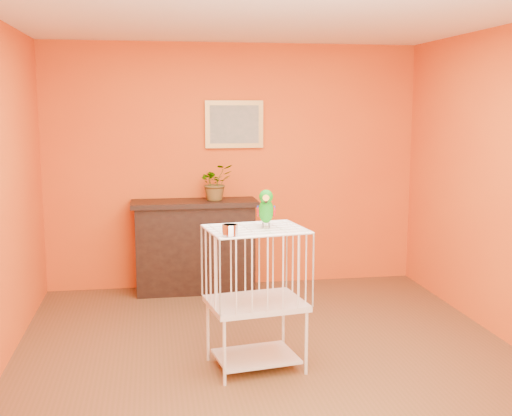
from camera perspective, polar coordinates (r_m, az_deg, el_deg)
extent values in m
plane|color=brown|center=(5.05, 1.48, -13.56)|extent=(4.50, 4.50, 0.00)
plane|color=#DF5715|center=(6.92, -1.96, 3.72)|extent=(4.00, 0.00, 4.00)
plane|color=#DF5715|center=(2.57, 11.04, -5.60)|extent=(4.00, 0.00, 4.00)
plane|color=white|center=(4.71, 1.61, 17.08)|extent=(4.50, 4.50, 0.00)
cube|color=black|center=(6.78, -5.44, -3.61)|extent=(1.22, 0.41, 0.92)
cube|color=black|center=(6.70, -5.50, 0.44)|extent=(1.31, 0.47, 0.05)
cube|color=black|center=(6.61, -5.33, -3.96)|extent=(0.86, 0.02, 0.46)
cube|color=brown|center=(6.75, -7.56, -4.61)|extent=(0.05, 0.18, 0.29)
cube|color=#304723|center=(6.75, -6.87, -4.59)|extent=(0.05, 0.18, 0.29)
cube|color=brown|center=(6.75, -6.09, -4.57)|extent=(0.05, 0.18, 0.29)
cube|color=#304723|center=(6.76, -5.22, -4.54)|extent=(0.05, 0.18, 0.29)
cube|color=brown|center=(6.77, -4.36, -4.52)|extent=(0.05, 0.18, 0.29)
imported|color=#26722D|center=(6.74, -3.66, 2.00)|extent=(0.45, 0.47, 0.29)
cube|color=#BB8E43|center=(6.86, -1.95, 7.45)|extent=(0.62, 0.03, 0.50)
cube|color=gray|center=(6.84, -1.93, 7.44)|extent=(0.52, 0.01, 0.40)
cube|color=white|center=(4.94, -0.02, -13.04)|extent=(0.65, 0.53, 0.02)
cube|color=white|center=(4.80, -0.02, -8.48)|extent=(0.76, 0.63, 0.04)
cube|color=white|center=(4.66, -0.02, -1.90)|extent=(0.76, 0.63, 0.01)
cylinder|color=white|center=(4.59, -2.82, -12.77)|extent=(0.03, 0.03, 0.48)
cylinder|color=white|center=(4.78, 4.50, -11.88)|extent=(0.03, 0.03, 0.48)
cylinder|color=white|center=(5.02, -4.30, -10.83)|extent=(0.03, 0.03, 0.48)
cylinder|color=white|center=(5.19, 2.44, -10.12)|extent=(0.03, 0.03, 0.48)
cylinder|color=silver|center=(4.38, -2.32, -1.97)|extent=(0.11, 0.11, 0.08)
cylinder|color=#59544C|center=(4.69, 0.62, -1.56)|extent=(0.01, 0.01, 0.04)
cylinder|color=#59544C|center=(4.69, 1.18, -1.56)|extent=(0.01, 0.01, 0.04)
ellipsoid|color=#169009|center=(4.67, 0.90, -0.26)|extent=(0.14, 0.18, 0.21)
ellipsoid|color=#169009|center=(4.62, 0.90, 1.02)|extent=(0.12, 0.12, 0.10)
cone|color=orange|center=(4.57, 0.89, 0.80)|extent=(0.06, 0.07, 0.07)
cone|color=black|center=(4.59, 0.90, 0.59)|extent=(0.03, 0.03, 0.03)
sphere|color=black|center=(4.60, 0.47, 1.13)|extent=(0.01, 0.01, 0.01)
sphere|color=black|center=(4.60, 1.33, 1.12)|extent=(0.01, 0.01, 0.01)
ellipsoid|color=#A50C0C|center=(4.68, 0.21, -0.35)|extent=(0.04, 0.06, 0.07)
ellipsoid|color=navy|center=(4.68, 1.60, -0.35)|extent=(0.04, 0.06, 0.07)
cone|color=#169009|center=(4.75, 0.91, -0.94)|extent=(0.09, 0.15, 0.11)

